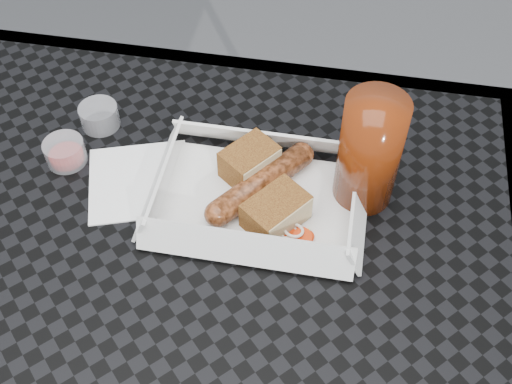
% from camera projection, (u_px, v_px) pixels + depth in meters
% --- Properties ---
extents(patio_table, '(0.80, 0.80, 0.74)m').
position_uv_depth(patio_table, '(168.00, 327.00, 0.74)').
color(patio_table, black).
rests_on(patio_table, ground).
extents(food_tray, '(0.22, 0.15, 0.00)m').
position_uv_depth(food_tray, '(257.00, 201.00, 0.76)').
color(food_tray, white).
rests_on(food_tray, patio_table).
extents(bratwurst, '(0.11, 0.14, 0.03)m').
position_uv_depth(bratwurst, '(261.00, 183.00, 0.75)').
color(bratwurst, brown).
rests_on(bratwurst, food_tray).
extents(bread_near, '(0.07, 0.08, 0.04)m').
position_uv_depth(bread_near, '(249.00, 162.00, 0.77)').
color(bread_near, brown).
rests_on(bread_near, food_tray).
extents(bread_far, '(0.08, 0.08, 0.04)m').
position_uv_depth(bread_far, '(276.00, 211.00, 0.72)').
color(bread_far, brown).
rests_on(bread_far, food_tray).
extents(veg_garnish, '(0.03, 0.03, 0.00)m').
position_uv_depth(veg_garnish, '(297.00, 243.00, 0.72)').
color(veg_garnish, red).
rests_on(veg_garnish, food_tray).
extents(napkin, '(0.15, 0.15, 0.00)m').
position_uv_depth(napkin, '(139.00, 181.00, 0.78)').
color(napkin, white).
rests_on(napkin, patio_table).
extents(condiment_cup_sauce, '(0.05, 0.05, 0.03)m').
position_uv_depth(condiment_cup_sauce, '(65.00, 152.00, 0.79)').
color(condiment_cup_sauce, maroon).
rests_on(condiment_cup_sauce, patio_table).
extents(condiment_cup_empty, '(0.05, 0.05, 0.03)m').
position_uv_depth(condiment_cup_empty, '(99.00, 116.00, 0.83)').
color(condiment_cup_empty, silver).
rests_on(condiment_cup_empty, patio_table).
extents(drink_glass, '(0.07, 0.07, 0.15)m').
position_uv_depth(drink_glass, '(370.00, 152.00, 0.71)').
color(drink_glass, '#5C1E07').
rests_on(drink_glass, patio_table).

